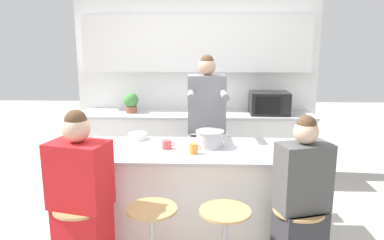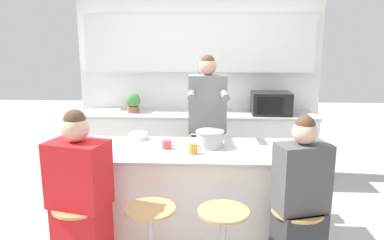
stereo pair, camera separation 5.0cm
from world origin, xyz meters
The scene contains 13 objects.
ground_plane centered at (0.00, 0.00, 0.00)m, with size 16.00×16.00×0.00m, color #B2ADA3.
wall_back centered at (0.00, 1.90, 1.54)m, with size 3.31×0.22×2.70m.
back_counter centered at (0.00, 1.61, 0.46)m, with size 3.08×0.62×0.92m.
kitchen_island centered at (0.00, 0.00, 0.46)m, with size 2.03×0.82×0.91m.
person_cooking centered at (0.14, 0.61, 0.86)m, with size 0.41×0.56×1.73m.
person_wrapped_blanket centered at (-0.80, -0.69, 0.66)m, with size 0.48×0.38×1.40m.
person_seated_near centered at (0.83, -0.69, 0.62)m, with size 0.42×0.35×1.37m.
cooking_pot centered at (0.16, 0.07, 0.99)m, with size 0.35×0.26×0.15m.
fruit_bowl centered at (-0.55, 0.31, 0.94)m, with size 0.18×0.18×0.06m.
coffee_cup_near centered at (0.02, -0.15, 0.96)m, with size 0.11×0.08×0.09m.
coffee_cup_far centered at (-0.23, 0.00, 0.95)m, with size 0.12×0.09×0.08m.
microwave centered at (0.95, 1.57, 1.07)m, with size 0.50×0.37×0.29m.
potted_plant centered at (-0.86, 1.61, 1.06)m, with size 0.20×0.20×0.26m.
Camera 1 is at (0.12, -3.25, 1.89)m, focal length 35.00 mm.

